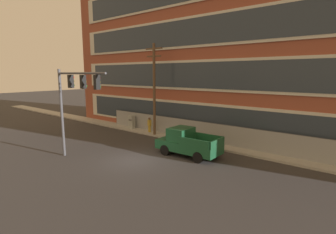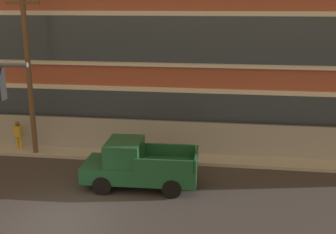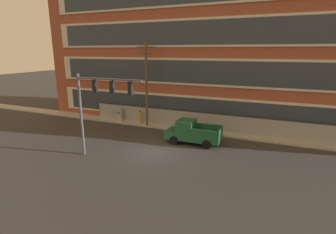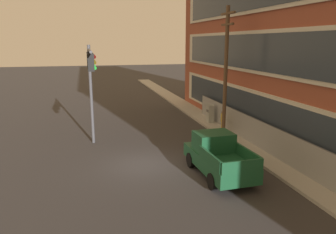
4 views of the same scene
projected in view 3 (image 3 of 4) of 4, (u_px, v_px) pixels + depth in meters
The scene contains 9 objects.
ground_plane at pixel (153, 152), 21.57m from camera, with size 160.00×160.00×0.00m, color #333030.
sidewalk_building_side at pixel (183, 128), 27.87m from camera, with size 80.00×1.89×0.16m, color #9E9B93.
brick_mill_building at pixel (244, 34), 28.65m from camera, with size 46.83×10.11×19.74m.
chain_link_fence at pixel (206, 122), 27.09m from camera, with size 26.96×0.06×1.89m.
traffic_signal_mast at pixel (98, 98), 19.36m from camera, with size 5.57×0.43×6.48m.
pickup_truck_dark_green at pixel (192, 133), 23.53m from camera, with size 5.02×2.29×2.08m.
utility_pole_near_corner at pixel (146, 82), 27.61m from camera, with size 2.03×0.26×8.98m.
electrical_cabinet at pixel (120, 115), 30.57m from camera, with size 0.69×0.44×1.60m.
pedestrian_near_cabinet at pixel (140, 116), 29.38m from camera, with size 0.44×0.32×1.69m.
Camera 3 is at (9.13, -18.03, 8.18)m, focal length 28.00 mm.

